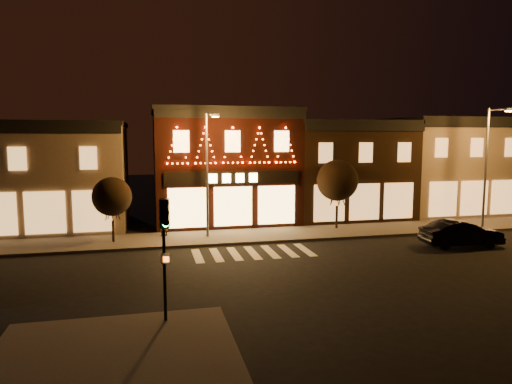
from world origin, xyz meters
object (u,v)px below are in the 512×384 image
object	(u,v)px
pedestrian	(163,222)
traffic_signal_near	(165,235)
dark_sedan	(461,233)
streetlamp_mid	(208,165)

from	to	relation	value
pedestrian	traffic_signal_near	bearing A→B (deg)	64.87
traffic_signal_near	pedestrian	xyz separation A→B (m)	(0.36, 13.82, -2.08)
dark_sedan	pedestrian	size ratio (longest dim) A/B	2.67
dark_sedan	pedestrian	distance (m)	17.75
streetlamp_mid	pedestrian	xyz separation A→B (m)	(-2.71, 0.98, -3.56)
dark_sedan	pedestrian	world-z (taller)	pedestrian
streetlamp_mid	dark_sedan	size ratio (longest dim) A/B	1.65
streetlamp_mid	pedestrian	distance (m)	4.58
dark_sedan	pedestrian	bearing A→B (deg)	74.71
streetlamp_mid	pedestrian	size ratio (longest dim) A/B	4.40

